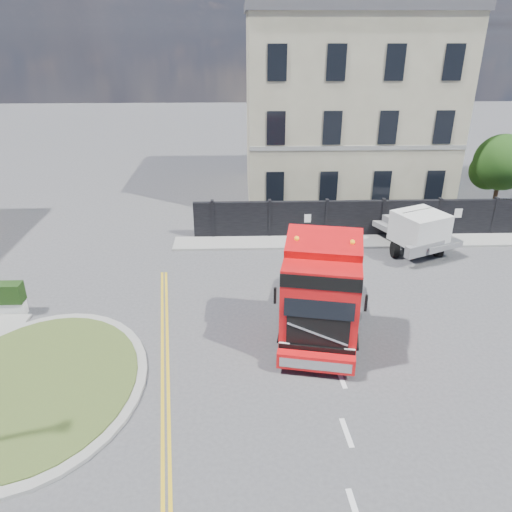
{
  "coord_description": "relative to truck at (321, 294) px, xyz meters",
  "views": [
    {
      "loc": [
        -0.49,
        -15.67,
        10.36
      ],
      "look_at": [
        0.09,
        2.74,
        1.8
      ],
      "focal_mm": 35.0,
      "sensor_mm": 36.0,
      "label": 1
    }
  ],
  "objects": [
    {
      "name": "tree",
      "position": [
        12.11,
        12.6,
        1.26
      ],
      "size": [
        3.2,
        3.2,
        4.8
      ],
      "color": "#382619",
      "rests_on": "ground"
    },
    {
      "name": "pavement_far",
      "position": [
        3.73,
        8.6,
        -1.73
      ],
      "size": [
        20.0,
        1.6,
        0.12
      ],
      "primitive_type": "cube",
      "color": "gray",
      "rests_on": "ground"
    },
    {
      "name": "truck",
      "position": [
        0.0,
        0.0,
        0.0
      ],
      "size": [
        3.74,
        7.03,
        4.0
      ],
      "rotation": [
        0.0,
        0.0,
        -0.2
      ],
      "color": "black",
      "rests_on": "ground"
    },
    {
      "name": "ground",
      "position": [
        -2.27,
        0.5,
        -1.79
      ],
      "size": [
        120.0,
        120.0,
        0.0
      ],
      "primitive_type": "plane",
      "color": "#424244",
      "rests_on": "ground"
    },
    {
      "name": "traffic_island",
      "position": [
        -9.27,
        -2.5,
        -1.71
      ],
      "size": [
        6.8,
        6.8,
        0.17
      ],
      "color": "gray",
      "rests_on": "ground"
    },
    {
      "name": "hoarding_fence",
      "position": [
        4.28,
        9.5,
        -0.79
      ],
      "size": [
        18.8,
        0.25,
        2.0
      ],
      "color": "black",
      "rests_on": "ground"
    },
    {
      "name": "georgian_building",
      "position": [
        3.73,
        17.0,
        3.98
      ],
      "size": [
        12.3,
        10.3,
        12.8
      ],
      "color": "#BEB897",
      "rests_on": "ground"
    },
    {
      "name": "flatbed_pickup",
      "position": [
        5.79,
        7.46,
        -0.57
      ],
      "size": [
        4.23,
        5.98,
        2.26
      ],
      "rotation": [
        0.0,
        0.0,
        0.43
      ],
      "color": "slate",
      "rests_on": "ground"
    }
  ]
}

